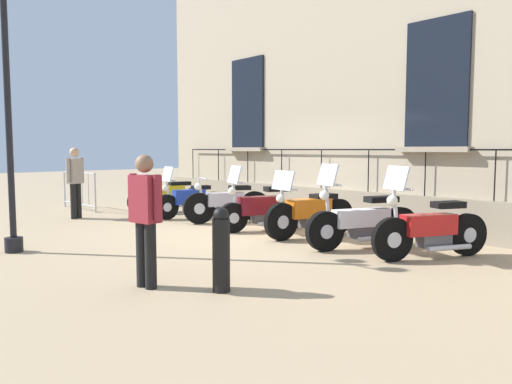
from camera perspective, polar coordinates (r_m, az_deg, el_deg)
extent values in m
plane|color=tan|center=(9.97, -0.65, -4.64)|extent=(60.00, 60.00, 0.00)
cube|color=tan|center=(11.89, 9.12, 15.26)|extent=(0.60, 12.34, 7.60)
cube|color=gray|center=(11.47, 7.68, -1.46)|extent=(0.20, 12.34, 0.77)
cube|color=black|center=(9.99, 20.27, 11.82)|extent=(0.06, 1.26, 2.38)
cube|color=gray|center=(9.84, 19.83, 4.69)|extent=(0.24, 1.46, 0.10)
cube|color=black|center=(13.42, -1.00, 10.29)|extent=(0.06, 1.26, 2.38)
cube|color=gray|center=(13.31, -1.25, 4.99)|extent=(0.24, 1.46, 0.10)
cube|color=black|center=(11.37, 7.63, 4.91)|extent=(0.03, 10.36, 0.03)
cylinder|color=black|center=(15.27, -7.35, 3.26)|extent=(0.02, 0.02, 0.88)
cylinder|color=black|center=(14.22, -4.39, 3.16)|extent=(0.02, 0.02, 0.88)
cylinder|color=black|center=(13.21, -0.97, 3.04)|extent=(0.02, 0.02, 0.88)
cylinder|color=black|center=(12.26, 3.00, 2.88)|extent=(0.02, 0.02, 0.88)
cylinder|color=black|center=(11.38, 7.60, 2.68)|extent=(0.02, 0.02, 0.88)
cylinder|color=black|center=(10.58, 12.93, 2.43)|extent=(0.02, 0.02, 0.88)
cylinder|color=black|center=(9.89, 19.07, 2.11)|extent=(0.02, 0.02, 0.88)
cylinder|color=black|center=(9.33, 26.03, 1.72)|extent=(0.02, 0.02, 0.88)
cylinder|color=black|center=(13.00, -13.39, -1.15)|extent=(0.63, 0.28, 0.62)
cylinder|color=silver|center=(13.00, -13.39, -1.15)|extent=(0.25, 0.21, 0.22)
cylinder|color=black|center=(13.49, -7.30, -0.83)|extent=(0.63, 0.28, 0.62)
cylinder|color=silver|center=(13.49, -7.30, -0.83)|extent=(0.25, 0.21, 0.22)
cube|color=gold|center=(13.19, -10.51, -0.05)|extent=(1.06, 0.47, 0.36)
cube|color=#4C4C51|center=(13.24, -10.09, -1.11)|extent=(0.65, 0.34, 0.22)
cube|color=black|center=(13.31, -8.86, 0.98)|extent=(0.61, 0.35, 0.10)
cylinder|color=silver|center=(12.98, -13.21, 0.42)|extent=(0.17, 0.09, 0.72)
cylinder|color=silver|center=(12.98, -13.03, 1.99)|extent=(0.16, 0.57, 0.04)
sphere|color=white|center=(12.95, -13.53, 1.18)|extent=(0.16, 0.16, 0.16)
cylinder|color=silver|center=(13.19, -9.02, -1.59)|extent=(0.92, 0.28, 0.08)
cylinder|color=black|center=(11.81, -10.36, -1.73)|extent=(0.61, 0.17, 0.60)
cylinder|color=silver|center=(11.81, -10.36, -1.73)|extent=(0.22, 0.14, 0.21)
cylinder|color=black|center=(12.41, -4.91, -1.35)|extent=(0.61, 0.17, 0.60)
cylinder|color=silver|center=(12.41, -4.91, -1.35)|extent=(0.22, 0.14, 0.21)
cube|color=#1E389E|center=(12.05, -7.79, -0.54)|extent=(0.82, 0.33, 0.35)
cube|color=#4C4C51|center=(12.12, -7.36, -1.66)|extent=(0.50, 0.25, 0.21)
cube|color=black|center=(12.19, -6.43, 0.52)|extent=(0.47, 0.27, 0.10)
cylinder|color=silver|center=(11.80, -10.17, -0.19)|extent=(0.16, 0.08, 0.64)
cylinder|color=silver|center=(11.80, -9.97, 1.35)|extent=(0.09, 0.54, 0.04)
sphere|color=white|center=(11.76, -10.48, 0.45)|extent=(0.16, 0.16, 0.16)
cylinder|color=silver|center=(12.09, -6.42, -2.17)|extent=(0.73, 0.16, 0.08)
cube|color=silver|center=(11.76, -10.25, 2.07)|extent=(0.17, 0.46, 0.36)
cylinder|color=black|center=(11.02, -6.65, -1.91)|extent=(0.69, 0.39, 0.70)
cylinder|color=silver|center=(11.02, -6.65, -1.91)|extent=(0.28, 0.23, 0.24)
cylinder|color=black|center=(11.35, -0.14, -1.68)|extent=(0.69, 0.39, 0.70)
cylinder|color=silver|center=(11.35, -0.14, -1.68)|extent=(0.28, 0.23, 0.24)
cube|color=#B2B2BC|center=(11.13, -3.60, -0.83)|extent=(0.89, 0.63, 0.30)
cube|color=#4C4C51|center=(11.18, -3.10, -1.96)|extent=(0.56, 0.44, 0.24)
cube|color=black|center=(11.20, -1.92, 0.51)|extent=(0.54, 0.46, 0.10)
cylinder|color=silver|center=(10.99, -6.41, -0.18)|extent=(0.17, 0.12, 0.68)
cylinder|color=silver|center=(10.98, -6.18, 1.56)|extent=(0.32, 0.67, 0.04)
sphere|color=white|center=(10.97, -6.78, 0.61)|extent=(0.16, 0.16, 0.16)
cylinder|color=silver|center=(11.07, -2.06, -2.67)|extent=(0.72, 0.38, 0.08)
cylinder|color=black|center=(9.83, -2.71, -3.00)|extent=(0.62, 0.33, 0.60)
cylinder|color=silver|center=(9.83, -2.71, -3.00)|extent=(0.25, 0.22, 0.21)
cylinder|color=black|center=(10.35, 4.15, -2.61)|extent=(0.62, 0.33, 0.60)
cylinder|color=silver|center=(10.35, 4.15, -2.61)|extent=(0.25, 0.22, 0.21)
cube|color=maroon|center=(10.02, 0.55, -1.56)|extent=(0.96, 0.59, 0.37)
cube|color=#4C4C51|center=(10.09, 1.07, -2.96)|extent=(0.60, 0.41, 0.21)
cube|color=black|center=(10.14, 2.46, 0.36)|extent=(0.57, 0.43, 0.10)
cylinder|color=silver|center=(9.80, -2.44, -0.92)|extent=(0.17, 0.11, 0.72)
cylinder|color=silver|center=(9.79, -2.18, 1.16)|extent=(0.25, 0.65, 0.04)
sphere|color=white|center=(9.76, -2.83, 0.09)|extent=(0.16, 0.16, 0.16)
cylinder|color=silver|center=(10.03, 2.38, -3.62)|extent=(0.80, 0.34, 0.08)
cube|color=silver|center=(9.76, -2.51, 2.03)|extent=(0.30, 0.56, 0.36)
cylinder|color=black|center=(8.98, 2.94, -3.47)|extent=(0.70, 0.23, 0.69)
cylinder|color=silver|center=(8.98, 2.94, -3.47)|extent=(0.26, 0.17, 0.24)
cylinder|color=black|center=(9.85, 9.54, -2.78)|extent=(0.70, 0.23, 0.69)
cylinder|color=silver|center=(9.85, 9.54, -2.78)|extent=(0.26, 0.17, 0.24)
cube|color=orange|center=(9.34, 6.17, -1.85)|extent=(0.93, 0.45, 0.35)
cube|color=#4C4C51|center=(9.44, 6.63, -3.30)|extent=(0.57, 0.33, 0.24)
cube|color=black|center=(9.55, 7.87, -0.50)|extent=(0.54, 0.36, 0.10)
cylinder|color=silver|center=(8.97, 3.21, -1.53)|extent=(0.17, 0.08, 0.61)
cylinder|color=silver|center=(8.97, 3.48, 0.41)|extent=(0.14, 0.69, 0.04)
sphere|color=white|center=(8.92, 2.85, -0.78)|extent=(0.16, 0.16, 0.16)
cylinder|color=silver|center=(9.44, 8.11, -4.06)|extent=(0.80, 0.20, 0.08)
cube|color=silver|center=(8.93, 3.17, 1.35)|extent=(0.21, 0.58, 0.36)
cylinder|color=black|center=(8.11, 8.01, -4.54)|extent=(0.67, 0.35, 0.66)
cylinder|color=silver|center=(8.11, 8.01, -4.54)|extent=(0.27, 0.22, 0.23)
cylinder|color=black|center=(8.94, 16.36, -3.80)|extent=(0.67, 0.35, 0.66)
cylinder|color=silver|center=(8.94, 16.36, -3.80)|extent=(0.27, 0.22, 0.23)
cube|color=silver|center=(8.45, 12.13, -2.94)|extent=(1.04, 0.61, 0.29)
cube|color=#4C4C51|center=(8.54, 12.66, -4.36)|extent=(0.64, 0.42, 0.23)
cube|color=black|center=(8.65, 14.37, -0.82)|extent=(0.62, 0.43, 0.10)
cylinder|color=silver|center=(8.08, 8.35, -1.81)|extent=(0.17, 0.11, 0.78)
cylinder|color=silver|center=(8.07, 8.69, 0.93)|extent=(0.25, 0.60, 0.04)
sphere|color=white|center=(8.03, 7.94, -0.38)|extent=(0.16, 0.16, 0.16)
cylinder|color=silver|center=(8.55, 14.36, -5.17)|extent=(0.88, 0.38, 0.08)
cube|color=silver|center=(8.03, 8.34, 1.98)|extent=(0.29, 0.52, 0.36)
cylinder|color=black|center=(7.57, 15.57, -5.34)|extent=(0.65, 0.36, 0.67)
cylinder|color=silver|center=(7.57, 15.57, -5.34)|extent=(0.26, 0.20, 0.23)
cylinder|color=black|center=(8.40, 23.38, -4.57)|extent=(0.65, 0.36, 0.67)
cylinder|color=silver|center=(8.40, 23.38, -4.57)|extent=(0.26, 0.20, 0.23)
cube|color=red|center=(7.91, 19.43, -3.58)|extent=(0.89, 0.61, 0.31)
cube|color=#4C4C51|center=(8.00, 19.96, -5.15)|extent=(0.56, 0.42, 0.23)
cube|color=black|center=(8.09, 21.45, -1.38)|extent=(0.54, 0.43, 0.10)
cylinder|color=silver|center=(7.54, 15.95, -2.46)|extent=(0.17, 0.12, 0.77)
cylinder|color=silver|center=(7.53, 16.34, 0.43)|extent=(0.29, 0.59, 0.04)
sphere|color=white|center=(7.48, 15.54, -0.96)|extent=(0.16, 0.16, 0.16)
cylinder|color=silver|center=(8.00, 21.56, -6.05)|extent=(0.73, 0.38, 0.08)
cube|color=silver|center=(7.49, 15.99, 1.57)|extent=(0.32, 0.52, 0.36)
cylinder|color=black|center=(8.92, -26.32, -5.52)|extent=(0.28, 0.28, 0.24)
cylinder|color=black|center=(8.80, -26.84, 7.79)|extent=(0.10, 0.10, 4.36)
cylinder|color=#B7B7BF|center=(15.31, -21.36, 0.37)|extent=(0.05, 0.05, 1.05)
cylinder|color=#B7B7BF|center=(13.57, -18.19, -0.09)|extent=(0.05, 0.05, 1.05)
cylinder|color=#B7B7BF|center=(14.40, -19.93, 2.12)|extent=(0.13, 1.91, 0.04)
cylinder|color=#B7B7BF|center=(14.47, -19.83, -1.32)|extent=(0.13, 1.91, 0.04)
cylinder|color=#B7B7BF|center=(14.95, -20.80, 0.57)|extent=(0.02, 0.02, 0.87)
cylinder|color=#B7B7BF|center=(14.60, -20.19, 0.49)|extent=(0.02, 0.02, 0.87)
cylinder|color=#B7B7BF|center=(14.25, -19.56, 0.41)|extent=(0.02, 0.02, 0.87)
cylinder|color=#B7B7BF|center=(13.91, -18.90, 0.32)|extent=(0.02, 0.02, 0.87)
cylinder|color=black|center=(5.79, -4.07, -7.35)|extent=(0.21, 0.21, 0.86)
sphere|color=black|center=(5.70, -4.10, -2.70)|extent=(0.19, 0.19, 0.19)
cylinder|color=black|center=(12.50, -20.45, -1.03)|extent=(0.14, 0.14, 0.85)
cylinder|color=black|center=(12.61, -19.95, -0.96)|extent=(0.14, 0.14, 0.85)
cube|color=gray|center=(12.51, -20.30, 2.31)|extent=(0.42, 0.35, 0.60)
sphere|color=tan|center=(12.49, -20.36, 4.35)|extent=(0.23, 0.23, 0.23)
cylinder|color=gray|center=(12.35, -21.01, 2.40)|extent=(0.09, 0.09, 0.57)
cylinder|color=gray|center=(12.66, -19.61, 2.50)|extent=(0.09, 0.09, 0.57)
cylinder|color=black|center=(6.15, -13.12, -7.05)|extent=(0.14, 0.14, 0.80)
cylinder|color=black|center=(6.03, -12.16, -7.27)|extent=(0.14, 0.14, 0.80)
cube|color=maroon|center=(5.98, -12.77, -0.78)|extent=(0.28, 0.39, 0.56)
sphere|color=#8C664C|center=(5.96, -12.84, 3.24)|extent=(0.22, 0.22, 0.22)
cylinder|color=maroon|center=(6.15, -14.07, -0.39)|extent=(0.09, 0.09, 0.54)
cylinder|color=maroon|center=(5.81, -11.40, -0.64)|extent=(0.09, 0.09, 0.54)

